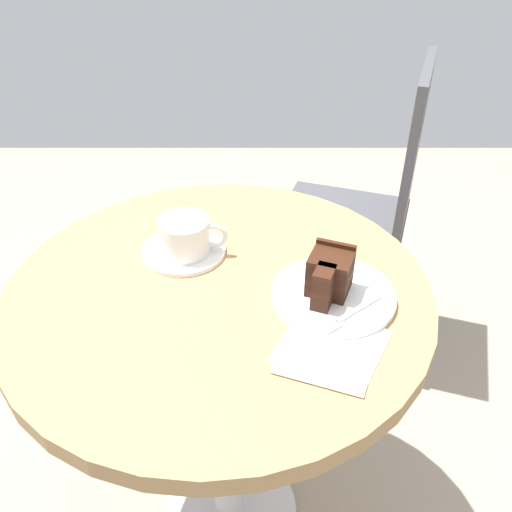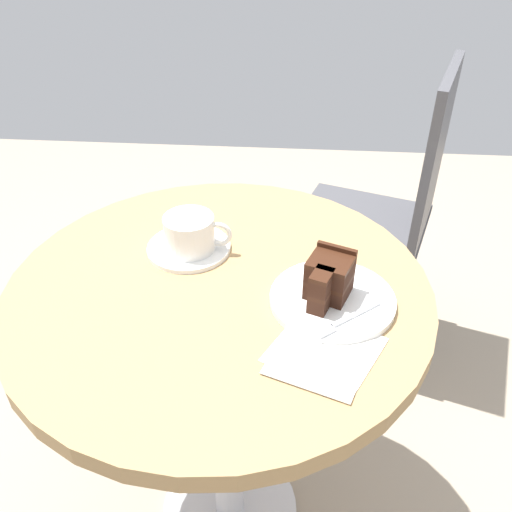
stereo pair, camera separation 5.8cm
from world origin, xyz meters
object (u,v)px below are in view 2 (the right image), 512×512
Objects in this scene: teaspoon at (176,231)px; cafe_chair at (394,201)px; cake_slice at (328,278)px; napkin at (323,353)px; cake_plate at (332,299)px; saucer at (189,248)px; coffee_cup at (190,232)px; fork at (340,322)px.

cafe_chair is at bearing -16.57° from teaspoon.
napkin is (-0.01, -0.12, -0.05)m from cake_slice.
napkin is (-0.02, -0.12, -0.00)m from cake_plate.
cake_slice is at bearing 166.72° from cake_plate.
napkin is at bearing 2.15° from cafe_chair.
cake_slice is (0.29, -0.18, 0.04)m from teaspoon.
teaspoon is at bearing 127.09° from saucer.
saucer is at bearing 152.99° from cake_slice.
cafe_chair reaches higher than cake_slice.
coffee_cup reaches higher than napkin.
coffee_cup is 1.20× the size of cake_slice.
saucer reaches higher than napkin.
cake_slice is 0.13m from napkin.
fork reaches higher than cake_plate.
cake_plate is 1.98× the size of cake_slice.
cake_slice reaches higher than saucer.
coffee_cup reaches higher than teaspoon.
saucer is 1.24× the size of coffee_cup.
cake_slice is at bearing 86.07° from napkin.
cake_plate is at bearing -91.76° from teaspoon.
fork reaches higher than napkin.
napkin is (0.24, -0.25, -0.04)m from coffee_cup.
saucer is 0.34m from fork.
saucer is 0.78× the size of napkin.
saucer is 0.29m from cake_slice.
teaspoon is 0.44× the size of cake_plate.
napkin is (0.28, -0.30, -0.01)m from teaspoon.
napkin is at bearing -93.93° from cake_slice.
saucer is at bearing -74.07° from fork.
cafe_chair reaches higher than cake_plate.
cafe_chair is at bearing 49.64° from coffee_cup.
saucer is 1.39× the size of fork.
cake_slice is 0.52× the size of napkin.
saucer is 0.04m from coffee_cup.
cake_slice is 0.93× the size of fork.
cake_plate is at bearing -26.54° from saucer.
cafe_chair is (0.48, 0.56, -0.23)m from coffee_cup.
napkin is 0.87m from cafe_chair.
napkin is (0.25, -0.25, -0.00)m from saucer.
cake_slice is at bearing -92.28° from teaspoon.
saucer is 1.50× the size of cake_slice.
cake_slice reaches higher than fork.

